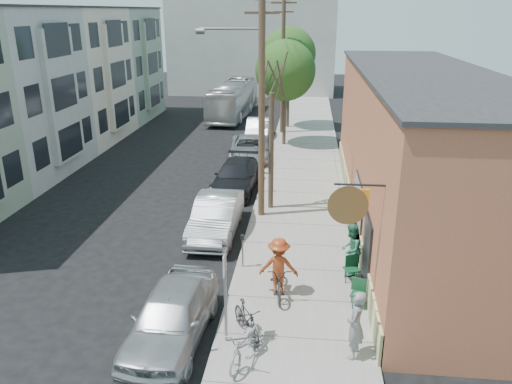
# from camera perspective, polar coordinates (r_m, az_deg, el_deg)

# --- Properties ---
(ground) EXTENTS (120.00, 120.00, 0.00)m
(ground) POSITION_cam_1_polar(r_m,az_deg,el_deg) (18.68, -8.44, -8.44)
(ground) COLOR black
(sidewalk) EXTENTS (4.50, 58.00, 0.15)m
(sidewalk) POSITION_cam_1_polar(r_m,az_deg,el_deg) (28.25, 5.41, 1.88)
(sidewalk) COLOR gray
(sidewalk) RESTS_ON ground
(cafe_building) EXTENTS (6.60, 20.20, 6.61)m
(cafe_building) POSITION_cam_1_polar(r_m,az_deg,el_deg) (22.06, 17.87, 4.52)
(cafe_building) COLOR #A85B3E
(cafe_building) RESTS_ON ground
(apartment_row) EXTENTS (6.30, 32.00, 9.00)m
(apartment_row) POSITION_cam_1_polar(r_m,az_deg,el_deg) (34.27, -22.82, 11.24)
(apartment_row) COLOR #93A48B
(apartment_row) RESTS_ON ground
(end_cap_building) EXTENTS (18.00, 8.00, 12.00)m
(end_cap_building) POSITION_cam_1_polar(r_m,az_deg,el_deg) (58.28, -0.32, 17.24)
(end_cap_building) COLOR #AFAFAA
(end_cap_building) RESTS_ON ground
(sign_post) EXTENTS (0.07, 0.45, 2.80)m
(sign_post) POSITION_cam_1_polar(r_m,az_deg,el_deg) (13.64, -3.54, -10.89)
(sign_post) COLOR slate
(sign_post) RESTS_ON sidewalk
(parking_meter_near) EXTENTS (0.14, 0.14, 1.24)m
(parking_meter_near) POSITION_cam_1_polar(r_m,az_deg,el_deg) (17.81, -1.54, -6.14)
(parking_meter_near) COLOR slate
(parking_meter_near) RESTS_ON sidewalk
(parking_meter_far) EXTENTS (0.14, 0.14, 1.24)m
(parking_meter_far) POSITION_cam_1_polar(r_m,az_deg,el_deg) (25.15, 0.81, 1.84)
(parking_meter_far) COLOR slate
(parking_meter_far) RESTS_ON sidewalk
(utility_pole_near) EXTENTS (3.57, 0.28, 10.00)m
(utility_pole_near) POSITION_cam_1_polar(r_m,az_deg,el_deg) (21.15, 0.49, 10.71)
(utility_pole_near) COLOR #503A28
(utility_pole_near) RESTS_ON sidewalk
(utility_pole_far) EXTENTS (1.80, 0.28, 10.00)m
(utility_pole_far) POSITION_cam_1_polar(r_m,az_deg,el_deg) (37.37, 3.09, 14.64)
(utility_pole_far) COLOR #503A28
(utility_pole_far) RESTS_ON sidewalk
(tree_bare) EXTENTS (0.24, 0.24, 5.34)m
(tree_bare) POSITION_cam_1_polar(r_m,az_deg,el_deg) (22.58, 1.74, 4.57)
(tree_bare) COLOR #44392C
(tree_bare) RESTS_ON sidewalk
(tree_leafy_mid) EXTENTS (4.00, 4.00, 6.97)m
(tree_leafy_mid) POSITION_cam_1_polar(r_m,az_deg,el_deg) (33.82, 3.36, 13.68)
(tree_leafy_mid) COLOR #44392C
(tree_leafy_mid) RESTS_ON sidewalk
(tree_leafy_far) EXTENTS (4.04, 4.04, 7.61)m
(tree_leafy_far) POSITION_cam_1_polar(r_m,az_deg,el_deg) (39.28, 3.79, 15.44)
(tree_leafy_far) COLOR #44392C
(tree_leafy_far) RESTS_ON sidewalk
(patio_chair_a) EXTENTS (0.65, 0.65, 0.88)m
(patio_chair_a) POSITION_cam_1_polar(r_m,az_deg,el_deg) (17.40, 10.87, -8.65)
(patio_chair_a) COLOR #124326
(patio_chair_a) RESTS_ON sidewalk
(patio_chair_b) EXTENTS (0.64, 0.64, 0.88)m
(patio_chair_b) POSITION_cam_1_polar(r_m,az_deg,el_deg) (16.05, 11.68, -11.35)
(patio_chair_b) COLOR #124326
(patio_chair_b) RESTS_ON sidewalk
(patron_grey) EXTENTS (0.65, 0.81, 1.94)m
(patron_grey) POSITION_cam_1_polar(r_m,az_deg,el_deg) (13.71, 11.30, -14.66)
(patron_grey) COLOR slate
(patron_grey) RESTS_ON sidewalk
(patron_green) EXTENTS (0.99, 1.11, 1.89)m
(patron_green) POSITION_cam_1_polar(r_m,az_deg,el_deg) (17.58, 10.79, -6.47)
(patron_green) COLOR #307955
(patron_green) RESTS_ON sidewalk
(cyclist) EXTENTS (1.27, 0.74, 1.95)m
(cyclist) POSITION_cam_1_polar(r_m,az_deg,el_deg) (16.16, 2.62, -8.50)
(cyclist) COLOR #913515
(cyclist) RESTS_ON sidewalk
(cyclist_bike) EXTENTS (1.00, 2.22, 1.13)m
(cyclist_bike) POSITION_cam_1_polar(r_m,az_deg,el_deg) (16.36, 2.59, -9.75)
(cyclist_bike) COLOR black
(cyclist_bike) RESTS_ON sidewalk
(parked_bike_a) EXTENTS (1.28, 1.71, 1.03)m
(parked_bike_a) POSITION_cam_1_polar(r_m,az_deg,el_deg) (14.44, -1.08, -14.44)
(parked_bike_a) COLOR black
(parked_bike_a) RESTS_ON sidewalk
(parked_bike_b) EXTENTS (1.20, 2.04, 1.01)m
(parked_bike_b) POSITION_cam_1_polar(r_m,az_deg,el_deg) (13.59, -1.16, -16.96)
(parked_bike_b) COLOR gray
(parked_bike_b) RESTS_ON sidewalk
(car_0) EXTENTS (2.14, 4.84, 1.62)m
(car_0) POSITION_cam_1_polar(r_m,az_deg,el_deg) (14.55, -9.63, -13.77)
(car_0) COLOR #9DA0A4
(car_0) RESTS_ON ground
(car_1) EXTENTS (1.72, 4.89, 1.61)m
(car_1) POSITION_cam_1_polar(r_m,az_deg,el_deg) (20.77, -4.58, -2.77)
(car_1) COLOR #9FA1A6
(car_1) RESTS_ON ground
(car_2) EXTENTS (2.28, 5.21, 1.49)m
(car_2) POSITION_cam_1_polar(r_m,az_deg,el_deg) (25.88, -2.29, 1.80)
(car_2) COLOR black
(car_2) RESTS_ON ground
(car_3) EXTENTS (2.86, 5.41, 1.45)m
(car_3) POSITION_cam_1_polar(r_m,az_deg,el_deg) (31.28, -0.81, 5.00)
(car_3) COLOR #96989D
(car_3) RESTS_ON ground
(car_4) EXTENTS (1.81, 4.57, 1.48)m
(car_4) POSITION_cam_1_polar(r_m,az_deg,el_deg) (36.44, 0.19, 7.20)
(car_4) COLOR silver
(car_4) RESTS_ON ground
(bus) EXTENTS (3.08, 10.95, 3.02)m
(bus) POSITION_cam_1_polar(r_m,az_deg,el_deg) (44.38, -2.64, 10.51)
(bus) COLOR silver
(bus) RESTS_ON ground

